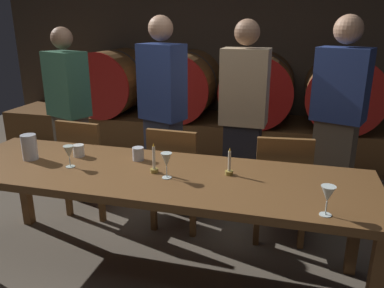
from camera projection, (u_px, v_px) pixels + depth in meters
ground_plane at (147, 268)px, 2.70m from camera, size 8.59×8.59×0.00m
back_wall at (229, 44)px, 5.17m from camera, size 6.61×0.24×2.72m
barrel_shelf at (219, 135)px, 5.01m from camera, size 5.95×0.90×0.46m
wine_barrel_far_left at (114, 82)px, 5.18m from camera, size 0.85×0.96×0.85m
wine_barrel_center_left at (184, 85)px, 4.93m from camera, size 0.85×0.96×0.85m
wine_barrel_center_right at (259, 88)px, 4.69m from camera, size 0.85×0.96×0.85m
wine_barrel_far_right at (342, 92)px, 4.45m from camera, size 0.85×0.96×0.85m
dining_table at (154, 182)px, 2.45m from camera, size 2.75×0.81×0.75m
chair_left at (88, 163)px, 3.32m from camera, size 0.42×0.42×0.88m
chair_center at (176, 173)px, 3.09m from camera, size 0.41×0.41×0.88m
chair_right at (281, 183)px, 2.91m from camera, size 0.44×0.44×0.88m
guest_far_left at (70, 115)px, 3.58m from camera, size 0.44×0.37×1.62m
guest_center_left at (163, 113)px, 3.41m from camera, size 0.44×0.35×1.72m
guest_center_right at (243, 121)px, 3.21m from camera, size 0.39×0.26×1.69m
guest_far_right at (337, 126)px, 2.98m from camera, size 0.44×0.36×1.72m
candle_left at (154, 164)px, 2.41m from camera, size 0.05×0.05×0.20m
candle_right at (229, 167)px, 2.38m from camera, size 0.05×0.05×0.18m
pitcher at (29, 147)px, 2.63m from camera, size 0.10×0.10×0.18m
wine_glass_left at (69, 152)px, 2.49m from camera, size 0.07×0.07×0.15m
wine_glass_center at (166, 161)px, 2.31m from camera, size 0.07×0.07×0.16m
wine_glass_right at (328, 195)px, 1.86m from camera, size 0.07×0.07×0.16m
cup_left at (79, 151)px, 2.71m from camera, size 0.08×0.08×0.08m
cup_right at (138, 154)px, 2.63m from camera, size 0.08×0.08×0.09m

